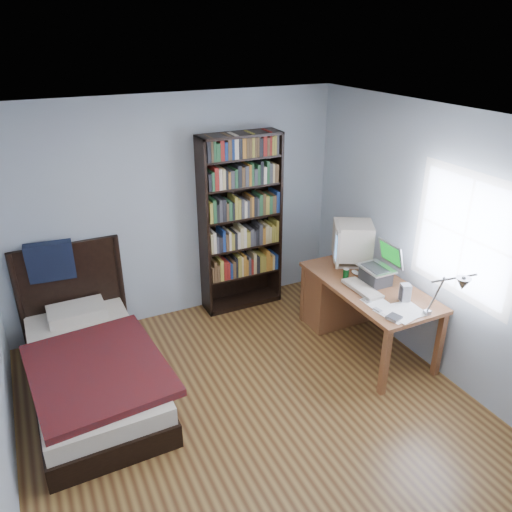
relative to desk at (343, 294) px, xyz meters
name	(u,v)px	position (x,y,z in m)	size (l,w,h in m)	color
room	(264,295)	(-1.48, -0.98, 0.84)	(4.20, 4.24, 2.50)	#523018
desk	(343,294)	(0.00, 0.00, 0.00)	(0.75, 1.51, 0.73)	brown
crt_monitor	(351,241)	(0.09, 0.05, 0.59)	(0.59, 0.53, 0.48)	beige
laptop	(377,272)	(0.08, -0.42, 0.43)	(0.34, 0.35, 0.42)	#2D2D30
desk_lamp	(457,286)	(-0.01, -1.47, 0.81)	(0.23, 0.51, 0.61)	#99999E
keyboard	(362,289)	(-0.14, -0.48, 0.33)	(0.18, 0.46, 0.03)	#B6A997
speaker	(405,293)	(0.08, -0.83, 0.40)	(0.09, 0.09, 0.18)	#959597
soda_can	(346,274)	(-0.14, -0.21, 0.37)	(0.06, 0.06, 0.11)	#083C11
mouse	(355,272)	(0.01, -0.16, 0.33)	(0.06, 0.11, 0.04)	silver
phone_silver	(367,300)	(-0.24, -0.68, 0.33)	(0.04, 0.09, 0.02)	silver
phone_grey	(377,310)	(-0.26, -0.87, 0.33)	(0.04, 0.08, 0.02)	#959597
external_drive	(394,318)	(-0.21, -1.04, 0.33)	(0.11, 0.11, 0.02)	#959597
bookshelf	(241,224)	(-0.80, 0.96, 0.62)	(0.93, 0.30, 2.07)	black
bed	(90,364)	(-2.71, 0.15, -0.16)	(1.19, 2.11, 1.16)	black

